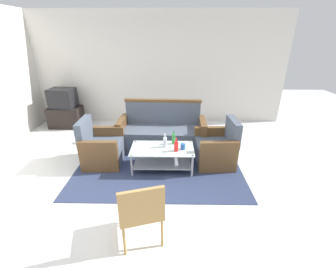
# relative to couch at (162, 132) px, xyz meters

# --- Properties ---
(ground_plane) EXTENTS (14.00, 14.00, 0.00)m
(ground_plane) POSITION_rel_couch_xyz_m (-0.13, -1.44, -0.32)
(ground_plane) COLOR white
(wall_back) EXTENTS (6.52, 0.12, 2.80)m
(wall_back) POSITION_rel_couch_xyz_m (-0.13, 1.62, 1.08)
(wall_back) COLOR silver
(wall_back) RESTS_ON ground
(rug) EXTENTS (2.95, 2.26, 0.01)m
(rug) POSITION_rel_couch_xyz_m (-0.04, -0.74, -0.31)
(rug) COLOR #2D3856
(rug) RESTS_ON ground
(couch) EXTENTS (1.83, 0.81, 0.96)m
(couch) POSITION_rel_couch_xyz_m (0.00, 0.00, 0.00)
(couch) COLOR #4C5666
(couch) RESTS_ON rug
(armchair_left) EXTENTS (0.72, 0.78, 0.85)m
(armchair_left) POSITION_rel_couch_xyz_m (-1.10, -0.70, -0.03)
(armchair_left) COLOR #4C5666
(armchair_left) RESTS_ON rug
(armchair_right) EXTENTS (0.73, 0.79, 0.85)m
(armchair_right) POSITION_rel_couch_xyz_m (1.03, -0.68, -0.03)
(armchair_right) COLOR #4C5666
(armchair_right) RESTS_ON rug
(coffee_table) EXTENTS (1.10, 0.60, 0.40)m
(coffee_table) POSITION_rel_couch_xyz_m (0.04, -0.90, -0.04)
(coffee_table) COLOR silver
(coffee_table) RESTS_ON rug
(bottle_green) EXTENTS (0.06, 0.06, 0.26)m
(bottle_green) POSITION_rel_couch_xyz_m (0.24, -0.73, 0.19)
(bottle_green) COLOR #2D8C38
(bottle_green) RESTS_ON coffee_table
(bottle_clear) EXTENTS (0.07, 0.07, 0.26)m
(bottle_clear) POSITION_rel_couch_xyz_m (0.08, -0.85, 0.19)
(bottle_clear) COLOR silver
(bottle_clear) RESTS_ON coffee_table
(bottle_red) EXTENTS (0.07, 0.07, 0.24)m
(bottle_red) POSITION_rel_couch_xyz_m (0.28, -1.01, 0.19)
(bottle_red) COLOR red
(bottle_red) RESTS_ON coffee_table
(cup) EXTENTS (0.08, 0.08, 0.10)m
(cup) POSITION_rel_couch_xyz_m (0.40, -0.94, 0.14)
(cup) COLOR #2659A5
(cup) RESTS_ON coffee_table
(tv_stand) EXTENTS (0.80, 0.50, 0.52)m
(tv_stand) POSITION_rel_couch_xyz_m (-2.55, 1.11, -0.06)
(tv_stand) COLOR black
(tv_stand) RESTS_ON ground
(television) EXTENTS (0.64, 0.49, 0.48)m
(television) POSITION_rel_couch_xyz_m (-2.55, 1.12, 0.44)
(television) COLOR black
(television) RESTS_ON tv_stand
(wicker_chair) EXTENTS (0.59, 0.59, 0.84)m
(wicker_chair) POSITION_rel_couch_xyz_m (-0.14, -2.51, 0.18)
(wicker_chair) COLOR #AD844C
(wicker_chair) RESTS_ON ground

